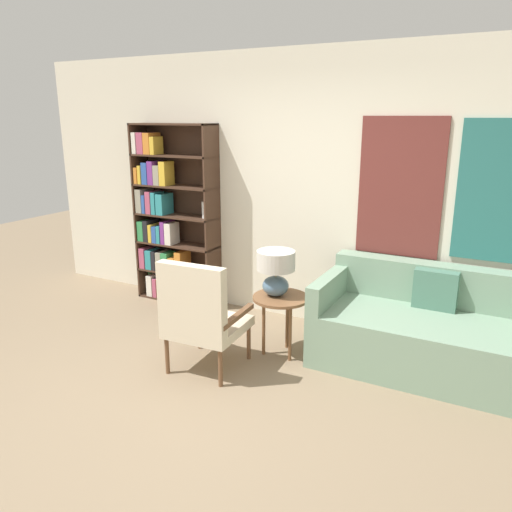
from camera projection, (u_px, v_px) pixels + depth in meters
name	position (u px, v px, depth m)	size (l,w,h in m)	color
ground_plane	(177.00, 408.00, 3.66)	(14.00, 14.00, 0.00)	#847056
wall_back	(298.00, 190.00, 4.99)	(6.40, 0.08, 2.70)	silver
bookshelf	(167.00, 217.00, 5.63)	(0.99, 0.30, 1.99)	#422B1E
armchair	(200.00, 313.00, 4.03)	(0.62, 0.63, 0.97)	brown
couch	(428.00, 332.00, 4.20)	(1.83, 0.94, 0.82)	gray
side_table	(281.00, 303.00, 4.37)	(0.49, 0.49, 0.55)	brown
table_lamp	(276.00, 269.00, 4.31)	(0.33, 0.33, 0.40)	slate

